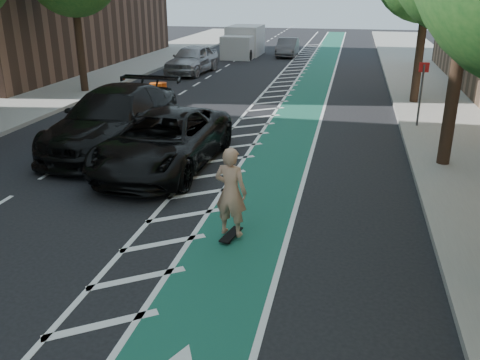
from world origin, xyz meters
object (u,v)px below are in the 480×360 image
(suv_far, at_px, (115,119))
(barrel_a, at_px, (98,122))
(skateboarder, at_px, (231,192))
(suv_near, at_px, (164,140))

(suv_far, xyz_separation_m, barrel_a, (-1.40, 1.50, -0.55))
(skateboarder, height_order, suv_far, skateboarder)
(skateboarder, distance_m, suv_near, 5.00)
(skateboarder, bearing_deg, suv_near, -42.01)
(skateboarder, distance_m, barrel_a, 9.70)
(suv_near, xyz_separation_m, barrel_a, (-3.67, 3.04, -0.40))
(skateboarder, relative_size, barrel_a, 2.17)
(suv_near, distance_m, barrel_a, 4.78)
(suv_far, bearing_deg, barrel_a, 134.11)
(suv_near, height_order, suv_far, suv_far)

